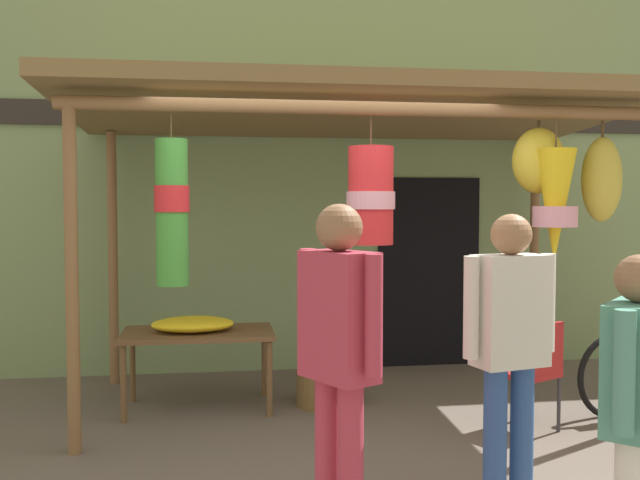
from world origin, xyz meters
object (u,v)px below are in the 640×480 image
object	(u,v)px
shopper_by_bananas	(637,401)
display_table	(198,339)
flower_heap_on_table	(194,324)
vendor_in_orange	(339,345)
folding_chair	(533,367)
wicker_basket_by_table	(329,387)
passerby_at_right	(510,337)

from	to	relation	value
shopper_by_bananas	display_table	bearing A→B (deg)	121.12
flower_heap_on_table	vendor_in_orange	bearing A→B (deg)	-72.67
folding_chair	flower_heap_on_table	bearing A→B (deg)	158.93
shopper_by_bananas	folding_chair	bearing A→B (deg)	75.53
wicker_basket_by_table	passerby_at_right	size ratio (longest dim) A/B	0.33
vendor_in_orange	passerby_at_right	world-z (taller)	vendor_in_orange
vendor_in_orange	flower_heap_on_table	bearing A→B (deg)	107.33
folding_chair	passerby_at_right	xyz separation A→B (m)	(-0.74, -1.27, 0.48)
folding_chair	wicker_basket_by_table	bearing A→B (deg)	145.68
display_table	shopper_by_bananas	bearing A→B (deg)	-58.88
flower_heap_on_table	vendor_in_orange	distance (m)	2.65
wicker_basket_by_table	vendor_in_orange	distance (m)	2.67
wicker_basket_by_table	shopper_by_bananas	distance (m)	3.35
shopper_by_bananas	passerby_at_right	xyz separation A→B (m)	(-0.17, 0.94, 0.10)
display_table	passerby_at_right	world-z (taller)	passerby_at_right
folding_chair	vendor_in_orange	bearing A→B (deg)	-138.59
display_table	wicker_basket_by_table	xyz separation A→B (m)	(1.10, -0.04, -0.44)
wicker_basket_by_table	shopper_by_bananas	world-z (taller)	shopper_by_bananas
flower_heap_on_table	wicker_basket_by_table	bearing A→B (deg)	-1.02
wicker_basket_by_table	folding_chair	bearing A→B (deg)	-34.32
passerby_at_right	display_table	bearing A→B (deg)	128.03
display_table	flower_heap_on_table	distance (m)	0.14
flower_heap_on_table	folding_chair	distance (m)	2.72
vendor_in_orange	display_table	bearing A→B (deg)	106.62
folding_chair	shopper_by_bananas	size ratio (longest dim) A/B	0.56
wicker_basket_by_table	shopper_by_bananas	bearing A→B (deg)	-75.31
folding_chair	shopper_by_bananas	world-z (taller)	shopper_by_bananas
display_table	wicker_basket_by_table	bearing A→B (deg)	-1.97
passerby_at_right	shopper_by_bananas	bearing A→B (deg)	-80.03
flower_heap_on_table	shopper_by_bananas	world-z (taller)	shopper_by_bananas
folding_chair	passerby_at_right	size ratio (longest dim) A/B	0.50
flower_heap_on_table	shopper_by_bananas	size ratio (longest dim) A/B	0.45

